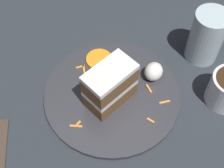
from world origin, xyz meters
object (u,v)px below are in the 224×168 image
at_px(plate, 112,94).
at_px(drinking_glass, 205,39).
at_px(cake_slice, 110,86).
at_px(orange_garnish, 99,59).
at_px(cream_dollop, 154,72).

height_order(plate, drinking_glass, drinking_glass).
distance_m(plate, cake_slice, 0.06).
bearing_deg(orange_garnish, cream_dollop, 101.66).
height_order(plate, cream_dollop, cream_dollop).
relative_size(plate, cake_slice, 2.60).
relative_size(cake_slice, orange_garnish, 1.87).
xyz_separation_m(plate, cream_dollop, (-0.09, 0.05, 0.03)).
distance_m(cream_dollop, orange_garnish, 0.14).
height_order(orange_garnish, drinking_glass, drinking_glass).
distance_m(orange_garnish, drinking_glass, 0.26).
bearing_deg(plate, drinking_glass, 152.34).
bearing_deg(cream_dollop, orange_garnish, -78.34).
bearing_deg(cream_dollop, cake_slice, -25.95).
bearing_deg(cake_slice, cream_dollop, -103.47).
relative_size(orange_garnish, drinking_glass, 0.48).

